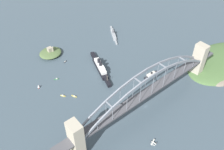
{
  "coord_description": "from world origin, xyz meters",
  "views": [
    {
      "loc": [
        -188.92,
        -149.55,
        273.74
      ],
      "look_at": [
        0.0,
        80.34,
        8.0
      ],
      "focal_mm": 38.14,
      "sensor_mm": 36.0,
      "label": 1
    }
  ],
  "objects_px": {
    "small_boat_3": "(74,96)",
    "fort_island_mid_harbor": "(50,53)",
    "small_boat_4": "(65,62)",
    "small_boat_1": "(39,86)",
    "seaplane_taxiing_near_bridge": "(153,143)",
    "small_boat_0": "(63,96)",
    "small_boat_2": "(57,79)",
    "harbor_ferry_steamer": "(151,75)",
    "ocean_liner": "(100,67)",
    "naval_cruiser": "(114,35)",
    "harbor_arch_bridge": "(148,92)"
  },
  "relations": [
    {
      "from": "naval_cruiser",
      "to": "harbor_ferry_steamer",
      "type": "height_order",
      "value": "naval_cruiser"
    },
    {
      "from": "harbor_arch_bridge",
      "to": "small_boat_2",
      "type": "height_order",
      "value": "harbor_arch_bridge"
    },
    {
      "from": "naval_cruiser",
      "to": "seaplane_taxiing_near_bridge",
      "type": "relative_size",
      "value": 6.19
    },
    {
      "from": "naval_cruiser",
      "to": "small_boat_4",
      "type": "bearing_deg",
      "value": -174.27
    },
    {
      "from": "ocean_liner",
      "to": "small_boat_4",
      "type": "height_order",
      "value": "ocean_liner"
    },
    {
      "from": "small_boat_1",
      "to": "small_boat_4",
      "type": "relative_size",
      "value": 0.88
    },
    {
      "from": "small_boat_2",
      "to": "small_boat_0",
      "type": "bearing_deg",
      "value": -105.84
    },
    {
      "from": "ocean_liner",
      "to": "small_boat_1",
      "type": "bearing_deg",
      "value": 165.49
    },
    {
      "from": "harbor_arch_bridge",
      "to": "small_boat_4",
      "type": "relative_size",
      "value": 38.19
    },
    {
      "from": "fort_island_mid_harbor",
      "to": "small_boat_1",
      "type": "xyz_separation_m",
      "value": [
        -58.64,
        -67.71,
        -1.33
      ]
    },
    {
      "from": "harbor_ferry_steamer",
      "to": "small_boat_0",
      "type": "relative_size",
      "value": 3.84
    },
    {
      "from": "seaplane_taxiing_near_bridge",
      "to": "harbor_ferry_steamer",
      "type": "bearing_deg",
      "value": 44.58
    },
    {
      "from": "harbor_arch_bridge",
      "to": "small_boat_3",
      "type": "bearing_deg",
      "value": 130.19
    },
    {
      "from": "small_boat_3",
      "to": "fort_island_mid_harbor",
      "type": "bearing_deg",
      "value": 78.43
    },
    {
      "from": "ocean_liner",
      "to": "fort_island_mid_harbor",
      "type": "relative_size",
      "value": 2.23
    },
    {
      "from": "fort_island_mid_harbor",
      "to": "small_boat_2",
      "type": "distance_m",
      "value": 73.27
    },
    {
      "from": "harbor_ferry_steamer",
      "to": "small_boat_3",
      "type": "distance_m",
      "value": 136.2
    },
    {
      "from": "small_boat_1",
      "to": "small_boat_2",
      "type": "bearing_deg",
      "value": -0.97
    },
    {
      "from": "harbor_arch_bridge",
      "to": "harbor_ferry_steamer",
      "type": "xyz_separation_m",
      "value": [
        56.87,
        42.88,
        -29.35
      ]
    },
    {
      "from": "ocean_liner",
      "to": "small_boat_3",
      "type": "height_order",
      "value": "ocean_liner"
    },
    {
      "from": "seaplane_taxiing_near_bridge",
      "to": "small_boat_1",
      "type": "height_order",
      "value": "small_boat_1"
    },
    {
      "from": "harbor_arch_bridge",
      "to": "naval_cruiser",
      "type": "height_order",
      "value": "harbor_arch_bridge"
    },
    {
      "from": "small_boat_0",
      "to": "small_boat_2",
      "type": "relative_size",
      "value": 0.99
    },
    {
      "from": "harbor_arch_bridge",
      "to": "small_boat_0",
      "type": "distance_m",
      "value": 133.51
    },
    {
      "from": "small_boat_2",
      "to": "small_boat_1",
      "type": "bearing_deg",
      "value": 179.03
    },
    {
      "from": "harbor_ferry_steamer",
      "to": "fort_island_mid_harbor",
      "type": "xyz_separation_m",
      "value": [
        -104.52,
        163.84,
        2.36
      ]
    },
    {
      "from": "ocean_liner",
      "to": "small_boat_0",
      "type": "height_order",
      "value": "ocean_liner"
    },
    {
      "from": "seaplane_taxiing_near_bridge",
      "to": "small_boat_2",
      "type": "height_order",
      "value": "seaplane_taxiing_near_bridge"
    },
    {
      "from": "seaplane_taxiing_near_bridge",
      "to": "small_boat_0",
      "type": "xyz_separation_m",
      "value": [
        -47.01,
        148.88,
        -1.35
      ]
    },
    {
      "from": "fort_island_mid_harbor",
      "to": "small_boat_1",
      "type": "bearing_deg",
      "value": -130.89
    },
    {
      "from": "naval_cruiser",
      "to": "harbor_ferry_steamer",
      "type": "xyz_separation_m",
      "value": [
        -31.38,
        -139.59,
        -0.32
      ]
    },
    {
      "from": "small_boat_4",
      "to": "small_boat_1",
      "type": "bearing_deg",
      "value": -155.74
    },
    {
      "from": "fort_island_mid_harbor",
      "to": "small_boat_1",
      "type": "distance_m",
      "value": 89.58
    },
    {
      "from": "small_boat_0",
      "to": "small_boat_4",
      "type": "xyz_separation_m",
      "value": [
        47.61,
        72.05,
        -0.08
      ]
    },
    {
      "from": "harbor_arch_bridge",
      "to": "small_boat_0",
      "type": "relative_size",
      "value": 38.59
    },
    {
      "from": "small_boat_0",
      "to": "naval_cruiser",
      "type": "bearing_deg",
      "value": 25.99
    },
    {
      "from": "small_boat_1",
      "to": "naval_cruiser",
      "type": "bearing_deg",
      "value": 12.6
    },
    {
      "from": "harbor_ferry_steamer",
      "to": "small_boat_2",
      "type": "height_order",
      "value": "harbor_ferry_steamer"
    },
    {
      "from": "harbor_ferry_steamer",
      "to": "small_boat_2",
      "type": "distance_m",
      "value": 162.05
    },
    {
      "from": "naval_cruiser",
      "to": "harbor_ferry_steamer",
      "type": "relative_size",
      "value": 2.07
    },
    {
      "from": "naval_cruiser",
      "to": "small_boat_0",
      "type": "height_order",
      "value": "naval_cruiser"
    },
    {
      "from": "small_boat_1",
      "to": "seaplane_taxiing_near_bridge",
      "type": "bearing_deg",
      "value": -70.38
    },
    {
      "from": "seaplane_taxiing_near_bridge",
      "to": "small_boat_3",
      "type": "height_order",
      "value": "seaplane_taxiing_near_bridge"
    },
    {
      "from": "ocean_liner",
      "to": "small_boat_0",
      "type": "xyz_separation_m",
      "value": [
        -84.36,
        -14.04,
        -4.49
      ]
    },
    {
      "from": "small_boat_2",
      "to": "small_boat_4",
      "type": "distance_m",
      "value": 47.79
    },
    {
      "from": "small_boat_0",
      "to": "small_boat_3",
      "type": "xyz_separation_m",
      "value": [
        13.11,
        -12.05,
        0.01
      ]
    },
    {
      "from": "fort_island_mid_harbor",
      "to": "small_boat_0",
      "type": "bearing_deg",
      "value": -109.17
    },
    {
      "from": "fort_island_mid_harbor",
      "to": "small_boat_1",
      "type": "height_order",
      "value": "fort_island_mid_harbor"
    },
    {
      "from": "small_boat_3",
      "to": "small_boat_4",
      "type": "relative_size",
      "value": 1.14
    },
    {
      "from": "fort_island_mid_harbor",
      "to": "ocean_liner",
      "type": "bearing_deg",
      "value": -63.91
    }
  ]
}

